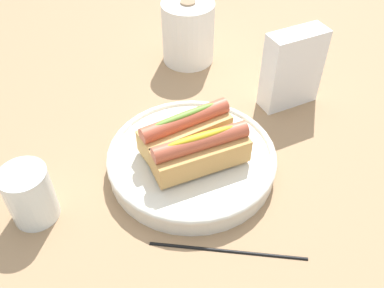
{
  "coord_description": "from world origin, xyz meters",
  "views": [
    {
      "loc": [
        -0.08,
        -0.47,
        0.52
      ],
      "look_at": [
        0.01,
        -0.0,
        0.06
      ],
      "focal_mm": 39.72,
      "sensor_mm": 36.0,
      "label": 1
    }
  ],
  "objects_px": {
    "serving_bowl": "(192,160)",
    "hotdog_front": "(201,151)",
    "paper_towel_roll": "(188,32)",
    "chopstick_near": "(228,250)",
    "napkin_box": "(292,69)",
    "water_glass": "(31,197)",
    "hotdog_back": "(184,130)"
  },
  "relations": [
    {
      "from": "hotdog_back",
      "to": "napkin_box",
      "type": "relative_size",
      "value": 1.05
    },
    {
      "from": "hotdog_front",
      "to": "napkin_box",
      "type": "relative_size",
      "value": 1.05
    },
    {
      "from": "serving_bowl",
      "to": "hotdog_front",
      "type": "xyz_separation_m",
      "value": [
        0.01,
        -0.03,
        0.04
      ]
    },
    {
      "from": "water_glass",
      "to": "hotdog_front",
      "type": "bearing_deg",
      "value": 5.0
    },
    {
      "from": "chopstick_near",
      "to": "serving_bowl",
      "type": "bearing_deg",
      "value": 114.1
    },
    {
      "from": "water_glass",
      "to": "chopstick_near",
      "type": "distance_m",
      "value": 0.29
    },
    {
      "from": "serving_bowl",
      "to": "hotdog_back",
      "type": "height_order",
      "value": "hotdog_back"
    },
    {
      "from": "water_glass",
      "to": "paper_towel_roll",
      "type": "bearing_deg",
      "value": 51.63
    },
    {
      "from": "hotdog_front",
      "to": "paper_towel_roll",
      "type": "relative_size",
      "value": 1.17
    },
    {
      "from": "hotdog_front",
      "to": "water_glass",
      "type": "relative_size",
      "value": 1.75
    },
    {
      "from": "serving_bowl",
      "to": "hotdog_back",
      "type": "xyz_separation_m",
      "value": [
        -0.01,
        0.03,
        0.04
      ]
    },
    {
      "from": "hotdog_front",
      "to": "napkin_box",
      "type": "height_order",
      "value": "napkin_box"
    },
    {
      "from": "serving_bowl",
      "to": "hotdog_back",
      "type": "distance_m",
      "value": 0.05
    },
    {
      "from": "paper_towel_roll",
      "to": "water_glass",
      "type": "bearing_deg",
      "value": -128.37
    },
    {
      "from": "chopstick_near",
      "to": "paper_towel_roll",
      "type": "bearing_deg",
      "value": 103.3
    },
    {
      "from": "chopstick_near",
      "to": "water_glass",
      "type": "bearing_deg",
      "value": 173.67
    },
    {
      "from": "water_glass",
      "to": "serving_bowl",
      "type": "bearing_deg",
      "value": 11.16
    },
    {
      "from": "hotdog_front",
      "to": "napkin_box",
      "type": "bearing_deg",
      "value": 39.41
    },
    {
      "from": "hotdog_front",
      "to": "water_glass",
      "type": "distance_m",
      "value": 0.26
    },
    {
      "from": "napkin_box",
      "to": "chopstick_near",
      "type": "relative_size",
      "value": 0.68
    },
    {
      "from": "water_glass",
      "to": "chopstick_near",
      "type": "xyz_separation_m",
      "value": [
        0.26,
        -0.11,
        -0.04
      ]
    },
    {
      "from": "serving_bowl",
      "to": "chopstick_near",
      "type": "xyz_separation_m",
      "value": [
        0.02,
        -0.16,
        -0.02
      ]
    },
    {
      "from": "serving_bowl",
      "to": "paper_towel_roll",
      "type": "xyz_separation_m",
      "value": [
        0.05,
        0.33,
        0.05
      ]
    },
    {
      "from": "serving_bowl",
      "to": "hotdog_front",
      "type": "distance_m",
      "value": 0.05
    },
    {
      "from": "hotdog_front",
      "to": "water_glass",
      "type": "xyz_separation_m",
      "value": [
        -0.25,
        -0.02,
        -0.03
      ]
    },
    {
      "from": "paper_towel_roll",
      "to": "chopstick_near",
      "type": "relative_size",
      "value": 0.61
    },
    {
      "from": "serving_bowl",
      "to": "napkin_box",
      "type": "distance_m",
      "value": 0.26
    },
    {
      "from": "napkin_box",
      "to": "serving_bowl",
      "type": "bearing_deg",
      "value": -161.5
    },
    {
      "from": "hotdog_front",
      "to": "paper_towel_roll",
      "type": "bearing_deg",
      "value": 82.88
    },
    {
      "from": "paper_towel_roll",
      "to": "chopstick_near",
      "type": "distance_m",
      "value": 0.5
    },
    {
      "from": "serving_bowl",
      "to": "water_glass",
      "type": "xyz_separation_m",
      "value": [
        -0.24,
        -0.05,
        0.02
      ]
    },
    {
      "from": "paper_towel_roll",
      "to": "chopstick_near",
      "type": "xyz_separation_m",
      "value": [
        -0.03,
        -0.49,
        -0.06
      ]
    }
  ]
}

